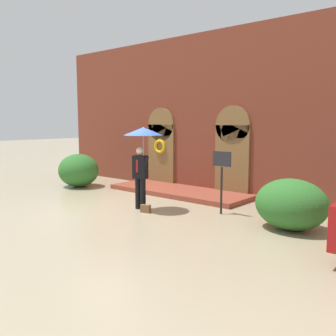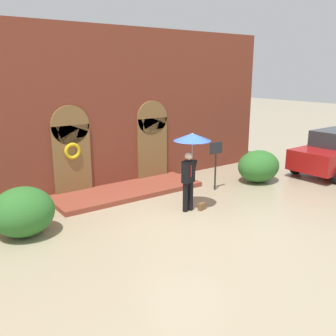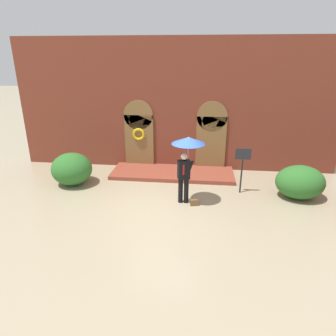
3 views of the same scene
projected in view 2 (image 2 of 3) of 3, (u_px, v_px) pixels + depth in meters
ground_plane at (182, 221)px, 10.58m from camera, size 80.00×80.00×0.00m
building_facade at (110, 113)px, 13.16m from camera, size 14.00×2.30×5.60m
person_with_umbrella at (191, 148)px, 10.92m from camera, size 1.10×1.10×2.36m
handbag at (202, 206)px, 11.38m from camera, size 0.30×0.18×0.22m
sign_post at (216, 158)px, 13.04m from camera, size 0.56×0.06×1.72m
shrub_left at (23, 212)px, 9.51m from camera, size 1.58×1.51×1.27m
shrub_right at (259, 166)px, 14.19m from camera, size 1.71×1.39×1.20m
parked_car at (336, 152)px, 15.33m from camera, size 4.16×2.13×1.76m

